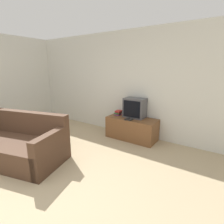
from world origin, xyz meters
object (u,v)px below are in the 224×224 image
tv_stand (132,128)px  remote_on_stand (131,120)px  remote_secondary (127,119)px  book_stack (118,113)px  couch (12,144)px  television (135,108)px

tv_stand → remote_on_stand: size_ratio=7.06×
remote_secondary → tv_stand: bearing=73.8°
book_stack → tv_stand: bearing=-9.5°
tv_stand → couch: size_ratio=0.54×
television → remote_on_stand: bearing=-80.8°
television → couch: bearing=-123.4°
couch → remote_on_stand: size_ratio=13.15×
tv_stand → remote_secondary: bearing=-106.2°
couch → remote_on_stand: 2.50m
tv_stand → television: bearing=83.3°
tv_stand → remote_on_stand: bearing=-72.2°
book_stack → remote_secondary: 0.46m
tv_stand → book_stack: 0.55m
television → couch: size_ratio=0.23×
couch → remote_on_stand: bearing=37.1°
tv_stand → book_stack: (-0.44, 0.07, 0.32)m
remote_on_stand → remote_secondary: 0.11m
television → couch: 2.73m
television → remote_on_stand: 0.36m
tv_stand → television: 0.51m
television → book_stack: 0.49m
couch → tv_stand: bearing=40.5°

